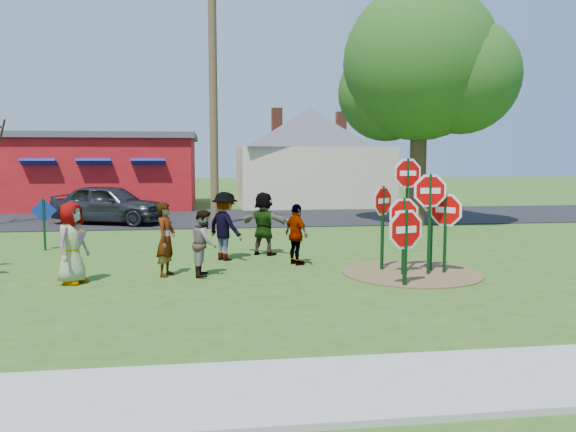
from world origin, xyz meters
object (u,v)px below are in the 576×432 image
(stop_sign_d, at_px, (432,201))
(person_a, at_px, (72,243))
(stop_sign_b, at_px, (407,185))
(leafy_tree, at_px, (424,72))
(suv, at_px, (110,204))
(stop_sign_a, at_px, (404,220))
(person_b, at_px, (166,239))
(stop_sign_c, at_px, (430,201))
(utility_pole, at_px, (213,86))

(stop_sign_d, relative_size, person_a, 1.36)
(stop_sign_b, relative_size, leafy_tree, 0.30)
(suv, bearing_deg, stop_sign_b, -120.22)
(stop_sign_a, distance_m, stop_sign_b, 0.85)
(person_b, bearing_deg, person_a, 122.24)
(stop_sign_d, relative_size, suv, 0.51)
(person_b, bearing_deg, stop_sign_c, -80.31)
(suv, relative_size, leafy_tree, 0.50)
(stop_sign_d, bearing_deg, leafy_tree, 49.30)
(person_a, xyz_separation_m, person_b, (1.91, 0.52, -0.04))
(stop_sign_d, distance_m, leafy_tree, 10.19)
(stop_sign_b, height_order, person_a, stop_sign_b)
(person_a, relative_size, leafy_tree, 0.19)
(stop_sign_d, height_order, person_a, stop_sign_d)
(person_a, distance_m, leafy_tree, 15.13)
(stop_sign_d, bearing_deg, stop_sign_c, -138.23)
(stop_sign_c, height_order, utility_pole, utility_pole)
(person_a, height_order, person_b, person_a)
(stop_sign_c, xyz_separation_m, person_a, (-7.81, 0.22, -0.83))
(person_a, bearing_deg, stop_sign_d, -65.79)
(leafy_tree, bearing_deg, stop_sign_a, -113.35)
(stop_sign_b, height_order, utility_pole, utility_pole)
(stop_sign_d, distance_m, utility_pole, 11.28)
(stop_sign_a, relative_size, person_a, 1.09)
(utility_pole, bearing_deg, leafy_tree, -5.32)
(stop_sign_c, distance_m, leafy_tree, 10.59)
(utility_pole, bearing_deg, stop_sign_c, -64.37)
(stop_sign_d, bearing_deg, suv, 109.66)
(stop_sign_a, distance_m, suv, 13.74)
(stop_sign_b, distance_m, stop_sign_c, 0.64)
(stop_sign_d, xyz_separation_m, suv, (-9.08, 10.58, -0.84))
(stop_sign_c, xyz_separation_m, leafy_tree, (3.33, 9.11, 4.26))
(stop_sign_a, height_order, stop_sign_c, stop_sign_c)
(stop_sign_c, xyz_separation_m, suv, (-8.87, 10.99, -0.87))
(leafy_tree, bearing_deg, stop_sign_d, -109.71)
(leafy_tree, bearing_deg, stop_sign_c, -110.07)
(stop_sign_d, relative_size, utility_pole, 0.23)
(person_a, bearing_deg, person_b, -51.79)
(utility_pole, relative_size, leafy_tree, 1.10)
(stop_sign_b, bearing_deg, stop_sign_c, -50.64)
(stop_sign_d, xyz_separation_m, person_a, (-8.02, -0.19, -0.79))
(person_a, height_order, utility_pole, utility_pole)
(person_a, distance_m, suv, 10.82)
(stop_sign_a, distance_m, leafy_tree, 10.94)
(stop_sign_a, bearing_deg, suv, 126.53)
(stop_sign_a, bearing_deg, person_b, 171.75)
(stop_sign_b, xyz_separation_m, utility_pole, (-4.33, 9.49, 3.32))
(stop_sign_a, xyz_separation_m, leafy_tree, (3.92, 9.08, 4.67))
(stop_sign_b, relative_size, stop_sign_d, 1.18)
(person_b, relative_size, utility_pole, 0.16)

